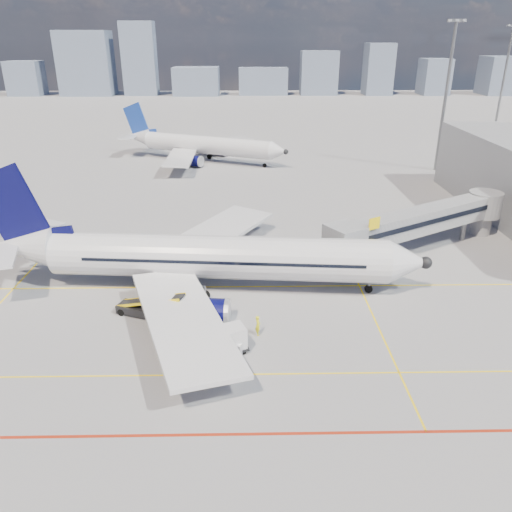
{
  "coord_description": "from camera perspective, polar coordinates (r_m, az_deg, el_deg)",
  "views": [
    {
      "loc": [
        2.94,
        -35.83,
        22.47
      ],
      "look_at": [
        3.73,
        6.39,
        4.0
      ],
      "focal_mm": 35.0,
      "sensor_mm": 36.0,
      "label": 1
    }
  ],
  "objects": [
    {
      "name": "ground",
      "position": [
        42.4,
        -4.94,
        -8.48
      ],
      "size": [
        420.0,
        420.0,
        0.0
      ],
      "primitive_type": "plane",
      "color": "gray",
      "rests_on": "ground"
    },
    {
      "name": "apron_markings",
      "position": [
        39.19,
        -6.15,
        -11.51
      ],
      "size": [
        90.0,
        35.12,
        0.01
      ],
      "color": "yellow",
      "rests_on": "ground"
    },
    {
      "name": "jet_bridge",
      "position": [
        59.63,
        19.22,
        3.97
      ],
      "size": [
        23.55,
        15.78,
        6.3
      ],
      "color": "#9B9EA4",
      "rests_on": "ground"
    },
    {
      "name": "floodlight_mast_ne",
      "position": [
        97.77,
        20.9,
        16.95
      ],
      "size": [
        3.2,
        0.61,
        25.45
      ],
      "color": "slate",
      "rests_on": "ground"
    },
    {
      "name": "floodlight_mast_far",
      "position": [
        140.58,
        26.47,
        17.7
      ],
      "size": [
        3.2,
        0.61,
        25.45
      ],
      "color": "slate",
      "rests_on": "ground"
    },
    {
      "name": "distant_skyline",
      "position": [
        227.03,
        -6.41,
        20.27
      ],
      "size": [
        250.62,
        15.03,
        29.05
      ],
      "color": "slate",
      "rests_on": "ground"
    },
    {
      "name": "main_aircraft",
      "position": [
        48.06,
        -6.45,
        -0.15
      ],
      "size": [
        42.98,
        37.41,
        12.55
      ],
      "rotation": [
        0.0,
        0.0,
        -0.09
      ],
      "color": "silver",
      "rests_on": "ground"
    },
    {
      "name": "second_aircraft",
      "position": [
        101.29,
        -6.35,
        12.53
      ],
      "size": [
        34.09,
        28.76,
        10.7
      ],
      "rotation": [
        0.0,
        0.0,
        -0.42
      ],
      "color": "silver",
      "rests_on": "ground"
    },
    {
      "name": "baggage_tug",
      "position": [
        39.42,
        -3.34,
        -9.72
      ],
      "size": [
        2.84,
        2.32,
        1.73
      ],
      "rotation": [
        0.0,
        0.0,
        -0.39
      ],
      "color": "silver",
      "rests_on": "ground"
    },
    {
      "name": "cargo_dolly",
      "position": [
        38.89,
        -3.97,
        -9.62
      ],
      "size": [
        4.32,
        3.09,
        2.17
      ],
      "rotation": [
        0.0,
        0.0,
        0.38
      ],
      "color": "black",
      "rests_on": "ground"
    },
    {
      "name": "belt_loader",
      "position": [
        45.17,
        -12.69,
        -5.86
      ],
      "size": [
        6.5,
        3.58,
        2.64
      ],
      "rotation": [
        0.0,
        0.0,
        -0.36
      ],
      "color": "black",
      "rests_on": "ground"
    },
    {
      "name": "ramp_worker",
      "position": [
        41.26,
        0.22,
        -7.93
      ],
      "size": [
        0.47,
        0.67,
        1.75
      ],
      "primitive_type": "imported",
      "rotation": [
        0.0,
        0.0,
        1.65
      ],
      "color": "yellow",
      "rests_on": "ground"
    }
  ]
}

